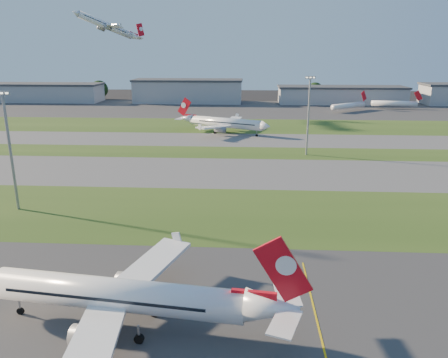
# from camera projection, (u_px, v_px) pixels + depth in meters

# --- Properties ---
(grass_strip_a) EXTENTS (300.00, 34.00, 0.01)m
(grass_strip_a) POSITION_uv_depth(u_px,v_px,m) (268.00, 214.00, 93.57)
(grass_strip_a) COLOR #2A4517
(grass_strip_a) RESTS_ON ground
(taxiway_a) EXTENTS (300.00, 32.00, 0.01)m
(taxiway_a) POSITION_uv_depth(u_px,v_px,m) (263.00, 173.00, 125.15)
(taxiway_a) COLOR #515154
(taxiway_a) RESTS_ON ground
(grass_strip_b) EXTENTS (300.00, 18.00, 0.01)m
(grass_strip_b) POSITION_uv_depth(u_px,v_px,m) (261.00, 153.00, 149.07)
(grass_strip_b) COLOR #2A4517
(grass_strip_b) RESTS_ON ground
(taxiway_b) EXTENTS (300.00, 26.00, 0.01)m
(taxiway_b) POSITION_uv_depth(u_px,v_px,m) (260.00, 140.00, 170.12)
(taxiway_b) COLOR #515154
(taxiway_b) RESTS_ON ground
(grass_strip_c) EXTENTS (300.00, 40.00, 0.01)m
(grass_strip_c) POSITION_uv_depth(u_px,v_px,m) (258.00, 126.00, 201.69)
(grass_strip_c) COLOR #2A4517
(grass_strip_c) RESTS_ON ground
(apron_far) EXTENTS (400.00, 80.00, 0.01)m
(apron_far) POSITION_uv_depth(u_px,v_px,m) (257.00, 109.00, 259.10)
(apron_far) COLOR #333335
(apron_far) RESTS_ON ground
(airliner_parked) EXTENTS (40.08, 33.81, 12.53)m
(airliner_parked) POSITION_uv_depth(u_px,v_px,m) (120.00, 296.00, 54.57)
(airliner_parked) COLOR white
(airliner_parked) RESTS_ON ground
(airliner_taxiing) EXTENTS (37.52, 31.97, 12.56)m
(airliner_taxiing) POSITION_uv_depth(u_px,v_px,m) (225.00, 123.00, 182.45)
(airliner_taxiing) COLOR white
(airliner_taxiing) RESTS_ON ground
(airliner_departing) EXTENTS (30.45, 26.46, 11.21)m
(airliner_departing) POSITION_uv_depth(u_px,v_px,m) (107.00, 26.00, 228.03)
(airliner_departing) COLOR white
(mini_jet_near) EXTENTS (23.53, 19.07, 9.48)m
(mini_jet_near) POSITION_uv_depth(u_px,v_px,m) (349.00, 106.00, 248.15)
(mini_jet_near) COLOR white
(mini_jet_near) RESTS_ON ground
(mini_jet_far) EXTENTS (28.60, 6.15, 9.48)m
(mini_jet_far) POSITION_uv_depth(u_px,v_px,m) (394.00, 103.00, 258.31)
(mini_jet_far) COLOR white
(mini_jet_far) RESTS_ON ground
(light_mast_west) EXTENTS (3.20, 0.70, 25.80)m
(light_mast_west) POSITION_uv_depth(u_px,v_px,m) (9.00, 144.00, 92.43)
(light_mast_west) COLOR gray
(light_mast_west) RESTS_ON ground
(light_mast_centre) EXTENTS (3.20, 0.70, 25.80)m
(light_mast_centre) POSITION_uv_depth(u_px,v_px,m) (309.00, 111.00, 142.09)
(light_mast_centre) COLOR gray
(light_mast_centre) RESTS_ON ground
(hangar_far_west) EXTENTS (91.80, 23.00, 12.20)m
(hangar_far_west) POSITION_uv_depth(u_px,v_px,m) (34.00, 92.00, 294.46)
(hangar_far_west) COLOR gray
(hangar_far_west) RESTS_ON ground
(hangar_west) EXTENTS (71.40, 23.00, 15.20)m
(hangar_west) POSITION_uv_depth(u_px,v_px,m) (188.00, 91.00, 288.15)
(hangar_west) COLOR gray
(hangar_west) RESTS_ON ground
(hangar_east) EXTENTS (81.60, 23.00, 11.20)m
(hangar_east) POSITION_uv_depth(u_px,v_px,m) (341.00, 95.00, 283.11)
(hangar_east) COLOR gray
(hangar_east) RESTS_ON ground
(tree_west) EXTENTS (12.10, 12.10, 13.20)m
(tree_west) POSITION_uv_depth(u_px,v_px,m) (99.00, 89.00, 306.29)
(tree_west) COLOR black
(tree_west) RESTS_ON ground
(tree_mid_west) EXTENTS (9.90, 9.90, 10.80)m
(tree_mid_west) POSITION_uv_depth(u_px,v_px,m) (227.00, 92.00, 297.79)
(tree_mid_west) COLOR black
(tree_mid_west) RESTS_ON ground
(tree_mid_east) EXTENTS (11.55, 11.55, 12.60)m
(tree_mid_east) POSITION_uv_depth(u_px,v_px,m) (315.00, 91.00, 297.01)
(tree_mid_east) COLOR black
(tree_mid_east) RESTS_ON ground
(tree_east) EXTENTS (10.45, 10.45, 11.40)m
(tree_east) POSITION_uv_depth(u_px,v_px,m) (429.00, 93.00, 291.08)
(tree_east) COLOR black
(tree_east) RESTS_ON ground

